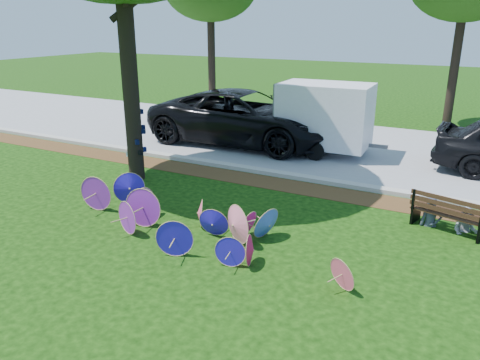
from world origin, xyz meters
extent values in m
plane|color=black|center=(0.00, 0.00, 0.00)|extent=(90.00, 90.00, 0.00)
cube|color=#472D16|center=(0.00, 4.50, 0.01)|extent=(90.00, 1.00, 0.01)
cube|color=#B7B5AD|center=(0.00, 5.20, 0.06)|extent=(90.00, 0.30, 0.12)
cube|color=gray|center=(0.00, 9.35, 0.01)|extent=(90.00, 8.00, 0.01)
cylinder|color=black|center=(-3.40, 3.07, 2.90)|extent=(0.44, 0.44, 5.80)
cone|color=#2718C4|center=(0.51, 0.79, 0.33)|extent=(0.69, 0.34, 0.66)
cone|color=pink|center=(-1.31, 0.92, 0.37)|extent=(0.26, 0.75, 0.75)
cone|color=#2718C4|center=(1.40, -0.07, 0.30)|extent=(0.60, 0.23, 0.60)
cone|color=#2718C4|center=(-2.30, 1.49, 0.39)|extent=(0.66, 0.69, 0.78)
cone|color=purple|center=(-1.14, 0.62, 0.44)|extent=(0.89, 0.34, 0.88)
cone|color=#FD517B|center=(3.46, 0.11, 0.30)|extent=(0.61, 0.49, 0.60)
cone|color=pink|center=(1.05, 0.76, 0.41)|extent=(0.77, 0.54, 0.83)
cone|color=purple|center=(-1.16, 0.15, 0.36)|extent=(0.72, 0.36, 0.73)
cone|color=#4D64E4|center=(1.54, 1.26, 0.36)|extent=(0.50, 0.78, 0.71)
cone|color=purple|center=(-2.70, 0.81, 0.43)|extent=(0.86, 0.23, 0.85)
cone|color=#2718C4|center=(0.27, -0.21, 0.37)|extent=(0.73, 0.38, 0.74)
cone|color=#DA154E|center=(1.09, 1.18, 0.30)|extent=(0.32, 0.62, 0.59)
cone|color=#FD517B|center=(-0.04, 1.13, 0.31)|extent=(0.44, 0.60, 0.63)
cone|color=#DA154E|center=(1.73, 0.13, 0.30)|extent=(0.28, 0.61, 0.60)
imported|color=black|center=(-2.57, 8.11, 0.96)|extent=(6.97, 3.34, 1.92)
cube|color=white|center=(0.44, 8.15, 1.32)|extent=(3.00, 1.97, 2.65)
imported|color=#3D4253|center=(4.44, 3.53, 0.64)|extent=(0.53, 0.41, 1.28)
imported|color=#BABBC4|center=(5.14, 3.53, 0.54)|extent=(0.58, 0.48, 1.09)
cylinder|color=black|center=(-7.02, 13.25, 2.50)|extent=(0.36, 0.36, 5.00)
cylinder|color=black|center=(3.75, 14.55, 2.50)|extent=(0.36, 0.36, 5.00)
camera|label=1|loc=(5.14, -6.76, 4.29)|focal=35.00mm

